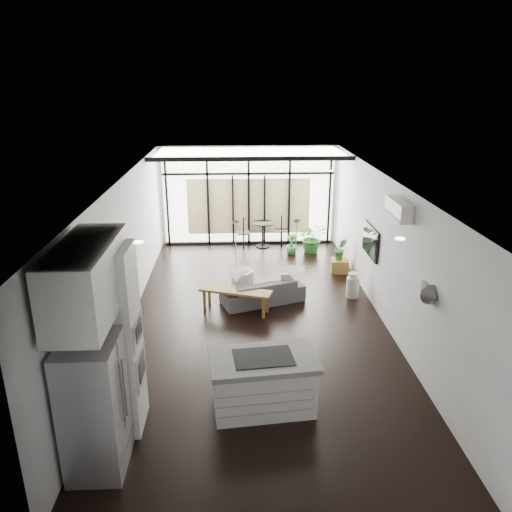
{
  "coord_description": "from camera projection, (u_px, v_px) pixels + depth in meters",
  "views": [
    {
      "loc": [
        -0.41,
        -8.92,
        4.54
      ],
      "look_at": [
        0.0,
        0.3,
        1.25
      ],
      "focal_mm": 35.0,
      "sensor_mm": 36.0,
      "label": 1
    }
  ],
  "objects": [
    {
      "name": "framed_art",
      "position": [
        119.0,
        257.0,
        8.84
      ],
      "size": [
        0.04,
        0.7,
        0.9
      ],
      "primitive_type": "cube",
      "color": "black",
      "rests_on": "wall_left"
    },
    {
      "name": "console_bench",
      "position": [
        236.0,
        300.0,
        10.24
      ],
      "size": [
        1.53,
        0.83,
        0.48
      ],
      "primitive_type": "cube",
      "rotation": [
        0.0,
        0.0,
        -0.33
      ],
      "color": "brown",
      "rests_on": "floor"
    },
    {
      "name": "appliance_column",
      "position": [
        112.0,
        341.0,
        6.53
      ],
      "size": [
        0.67,
        0.7,
        2.59
      ],
      "primitive_type": "cube",
      "color": "white",
      "rests_on": "floor"
    },
    {
      "name": "ceiling",
      "position": [
        257.0,
        181.0,
        9.0
      ],
      "size": [
        5.0,
        10.0,
        0.0
      ],
      "primitive_type": "cube",
      "color": "white",
      "rests_on": "ground"
    },
    {
      "name": "sofa",
      "position": [
        263.0,
        287.0,
        10.64
      ],
      "size": [
        1.82,
        1.07,
        0.68
      ],
      "primitive_type": "imported",
      "rotation": [
        0.0,
        0.0,
        3.48
      ],
      "color": "#464649",
      "rests_on": "floor"
    },
    {
      "name": "skylight",
      "position": [
        250.0,
        152.0,
        12.77
      ],
      "size": [
        4.7,
        1.9,
        0.06
      ],
      "primitive_type": "cube",
      "color": "white",
      "rests_on": "ceiling"
    },
    {
      "name": "wall_left",
      "position": [
        124.0,
        256.0,
        9.36
      ],
      "size": [
        0.02,
        10.0,
        2.8
      ],
      "primitive_type": "cube",
      "color": "silver",
      "rests_on": "ground"
    },
    {
      "name": "wall_right",
      "position": [
        387.0,
        252.0,
        9.57
      ],
      "size": [
        0.02,
        10.0,
        2.8
      ],
      "primitive_type": "cube",
      "color": "silver",
      "rests_on": "ground"
    },
    {
      "name": "crate",
      "position": [
        340.0,
        266.0,
        12.37
      ],
      "size": [
        0.47,
        0.47,
        0.32
      ],
      "primitive_type": "cube",
      "rotation": [
        0.0,
        0.0,
        -0.12
      ],
      "color": "brown",
      "rests_on": "floor"
    },
    {
      "name": "wall_back",
      "position": [
        249.0,
        196.0,
        14.17
      ],
      "size": [
        5.0,
        0.02,
        2.8
      ],
      "primitive_type": "cube",
      "color": "silver",
      "rests_on": "ground"
    },
    {
      "name": "wall_front",
      "position": [
        281.0,
        427.0,
        4.76
      ],
      "size": [
        5.0,
        0.02,
        2.8
      ],
      "primitive_type": "cube",
      "color": "silver",
      "rests_on": "ground"
    },
    {
      "name": "pendant_left",
      "position": [
        236.0,
        276.0,
        6.75
      ],
      "size": [
        0.26,
        0.26,
        0.18
      ],
      "primitive_type": "cone",
      "color": "white",
      "rests_on": "ceiling"
    },
    {
      "name": "pendant_right",
      "position": [
        295.0,
        275.0,
        6.78
      ],
      "size": [
        0.26,
        0.26,
        0.18
      ],
      "primitive_type": "cone",
      "color": "white",
      "rests_on": "ceiling"
    },
    {
      "name": "cooktop",
      "position": [
        263.0,
        357.0,
        7.02
      ],
      "size": [
        0.89,
        0.65,
        0.01
      ],
      "primitive_type": "cube",
      "rotation": [
        0.0,
        0.0,
        0.11
      ],
      "color": "black",
      "rests_on": "island"
    },
    {
      "name": "island",
      "position": [
        263.0,
        383.0,
        7.17
      ],
      "size": [
        1.61,
        1.06,
        0.83
      ],
      "primitive_type": "cube",
      "rotation": [
        0.0,
        0.0,
        0.11
      ],
      "color": "white",
      "rests_on": "floor"
    },
    {
      "name": "bistro_set",
      "position": [
        263.0,
        236.0,
        14.17
      ],
      "size": [
        1.41,
        0.73,
        0.65
      ],
      "primitive_type": "cube",
      "rotation": [
        0.0,
        0.0,
        0.15
      ],
      "color": "black",
      "rests_on": "floor"
    },
    {
      "name": "plant_tall",
      "position": [
        312.0,
        241.0,
        13.71
      ],
      "size": [
        1.02,
        1.07,
        0.67
      ],
      "primitive_type": "imported",
      "rotation": [
        0.0,
        0.0,
        0.34
      ],
      "color": "#2A6B2D",
      "rests_on": "floor"
    },
    {
      "name": "fridge",
      "position": [
        95.0,
        406.0,
        5.94
      ],
      "size": [
        0.66,
        0.83,
        1.71
      ],
      "primitive_type": "cube",
      "color": "#99999D",
      "rests_on": "floor"
    },
    {
      "name": "tv",
      "position": [
        371.0,
        241.0,
        10.55
      ],
      "size": [
        0.05,
        1.1,
        0.65
      ],
      "primitive_type": "cube",
      "color": "black",
      "rests_on": "wall_right"
    },
    {
      "name": "upper_cabinets",
      "position": [
        88.0,
        279.0,
        5.77
      ],
      "size": [
        0.62,
        1.75,
        0.86
      ],
      "primitive_type": "cube",
      "color": "white",
      "rests_on": "wall_left"
    },
    {
      "name": "glazing",
      "position": [
        249.0,
        197.0,
        14.06
      ],
      "size": [
        5.0,
        0.2,
        2.8
      ],
      "primitive_type": "cube",
      "color": "black",
      "rests_on": "ground"
    },
    {
      "name": "plant_crate",
      "position": [
        340.0,
        255.0,
        12.28
      ],
      "size": [
        0.31,
        0.56,
        0.25
      ],
      "primitive_type": "imported",
      "rotation": [
        0.0,
        0.0,
        -0.01
      ],
      "color": "#2A6B2D",
      "rests_on": "crate"
    },
    {
      "name": "milk_can",
      "position": [
        353.0,
        285.0,
        10.92
      ],
      "size": [
        0.29,
        0.29,
        0.56
      ],
      "primitive_type": "cylinder",
      "rotation": [
        0.0,
        0.0,
        -0.0
      ],
      "color": "beige",
      "rests_on": "floor"
    },
    {
      "name": "ac_unit",
      "position": [
        399.0,
        209.0,
        8.46
      ],
      "size": [
        0.22,
        0.9,
        0.3
      ],
      "primitive_type": "cube",
      "color": "white",
      "rests_on": "wall_right"
    },
    {
      "name": "floor",
      "position": [
        257.0,
        320.0,
        9.94
      ],
      "size": [
        5.0,
        10.0,
        0.0
      ],
      "primitive_type": "cube",
      "color": "black",
      "rests_on": "ground"
    },
    {
      "name": "pouf",
      "position": [
        242.0,
        279.0,
        11.41
      ],
      "size": [
        0.62,
        0.62,
        0.42
      ],
      "primitive_type": "cylinder",
      "rotation": [
        0.0,
        0.0,
        -0.21
      ],
      "color": "beige",
      "rests_on": "floor"
    },
    {
      "name": "neighbour_building",
      "position": [
        249.0,
        206.0,
        14.23
      ],
      "size": [
        3.5,
        0.02,
        1.6
      ],
      "primitive_type": "cube",
      "color": "beige",
      "rests_on": "ground"
    },
    {
      "name": "plant_med",
      "position": [
        292.0,
        249.0,
        13.59
      ],
      "size": [
        0.54,
        0.67,
        0.33
      ],
      "primitive_type": "imported",
      "rotation": [
        0.0,
        0.0,
        -0.42
      ],
      "color": "#2A6B2D",
      "rests_on": "floor"
    }
  ]
}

